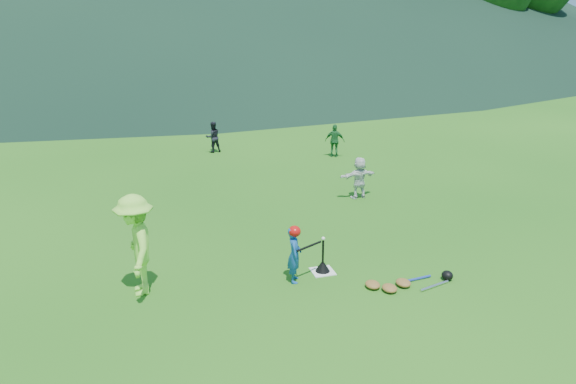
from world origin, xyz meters
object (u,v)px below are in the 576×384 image
at_px(home_plate, 323,271).
at_px(adult_coach, 136,245).
at_px(fielder_c, 335,141).
at_px(fielder_b, 213,137).
at_px(batting_tee, 323,266).
at_px(equipment_pile, 404,283).
at_px(fielder_d, 359,178).
at_px(batter_child, 294,255).

bearing_deg(home_plate, adult_coach, 177.07).
bearing_deg(adult_coach, fielder_c, 137.72).
height_order(fielder_b, batting_tee, fielder_b).
xyz_separation_m(adult_coach, equipment_pile, (4.90, -1.19, -0.90)).
xyz_separation_m(adult_coach, fielder_c, (7.00, 8.09, -0.39)).
bearing_deg(fielder_c, equipment_pile, 104.77).
distance_m(fielder_d, equipment_pile, 5.18).
distance_m(home_plate, fielder_d, 4.76).
bearing_deg(batting_tee, fielder_d, 58.02).
xyz_separation_m(batter_child, equipment_pile, (1.97, -0.80, -0.50)).
height_order(adult_coach, equipment_pile, adult_coach).
relative_size(home_plate, fielder_d, 0.38).
relative_size(home_plate, fielder_b, 0.40).
bearing_deg(fielder_d, fielder_c, -108.83).
height_order(batting_tee, equipment_pile, batting_tee).
height_order(adult_coach, batting_tee, adult_coach).
height_order(fielder_c, equipment_pile, fielder_c).
bearing_deg(fielder_b, home_plate, 82.43).
bearing_deg(fielder_b, fielder_c, 144.37).
height_order(home_plate, fielder_c, fielder_c).
relative_size(adult_coach, fielder_b, 1.73).
relative_size(fielder_d, equipment_pile, 0.65).
distance_m(batter_child, fielder_d, 5.27).
relative_size(batter_child, batting_tee, 1.67).
bearing_deg(batting_tee, home_plate, 0.00).
relative_size(batter_child, adult_coach, 0.59).
distance_m(fielder_c, fielder_d, 4.36).
height_order(adult_coach, fielder_b, adult_coach).
bearing_deg(batter_child, batting_tee, -56.08).
height_order(fielder_d, batting_tee, fielder_d).
relative_size(home_plate, batter_child, 0.40).
distance_m(home_plate, batter_child, 0.89).
xyz_separation_m(fielder_d, batting_tee, (-2.50, -4.01, -0.46)).
xyz_separation_m(home_plate, fielder_b, (-0.59, 10.12, 0.55)).
relative_size(batting_tee, equipment_pile, 0.38).
xyz_separation_m(batter_child, adult_coach, (-2.93, 0.39, 0.40)).
bearing_deg(fielder_d, equipment_pile, 69.74).
height_order(batter_child, fielder_d, fielder_d).
xyz_separation_m(batter_child, fielder_b, (0.07, 10.32, -0.01)).
relative_size(batter_child, fielder_b, 1.02).
distance_m(home_plate, batting_tee, 0.12).
bearing_deg(adult_coach, home_plate, 85.68).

